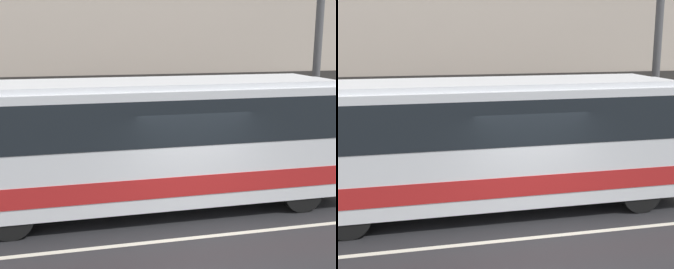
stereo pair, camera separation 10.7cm
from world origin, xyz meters
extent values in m
plane|color=#262628|center=(0.00, 0.00, 0.00)|extent=(60.00, 60.00, 0.00)
cube|color=gray|center=(0.00, 5.59, 0.07)|extent=(60.00, 3.18, 0.14)
cube|color=#2D2B28|center=(0.00, 7.17, 1.40)|extent=(60.00, 0.06, 2.80)
cube|color=beige|center=(0.00, 0.00, 0.00)|extent=(54.00, 0.14, 0.01)
cube|color=silver|center=(-0.99, 1.99, 1.66)|extent=(10.64, 2.57, 2.62)
cube|color=#B21E1E|center=(-0.99, 1.99, 0.90)|extent=(10.58, 2.60, 0.45)
cube|color=black|center=(-0.99, 1.99, 2.30)|extent=(10.32, 2.59, 1.00)
cube|color=silver|center=(-0.99, 1.99, 3.03)|extent=(9.04, 2.19, 0.12)
cylinder|color=black|center=(2.73, 0.86, 0.50)|extent=(0.99, 0.28, 0.99)
cylinder|color=black|center=(2.73, 3.11, 0.50)|extent=(0.99, 0.28, 0.99)
cylinder|color=black|center=(-3.90, 0.86, 0.50)|extent=(0.99, 0.28, 0.99)
cylinder|color=black|center=(-3.90, 3.11, 0.50)|extent=(0.99, 0.28, 0.99)
cylinder|color=#4C4C4F|center=(5.07, 4.46, 3.75)|extent=(0.24, 0.24, 7.22)
camera|label=1|loc=(-2.88, -8.67, 4.16)|focal=50.00mm
camera|label=2|loc=(-2.77, -8.69, 4.16)|focal=50.00mm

